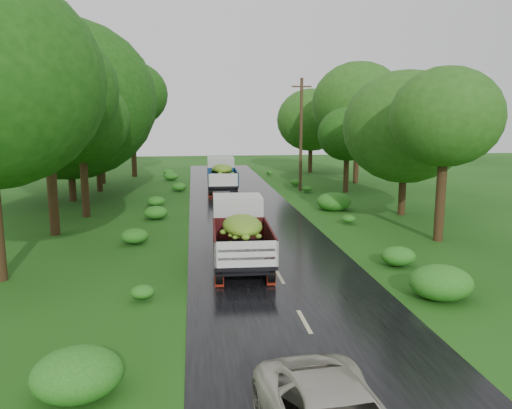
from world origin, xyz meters
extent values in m
plane|color=#143F0D|center=(0.00, 0.00, 0.00)|extent=(120.00, 120.00, 0.00)
cube|color=black|center=(0.00, 5.00, 0.01)|extent=(6.50, 80.00, 0.02)
cube|color=#BFB78C|center=(0.00, -4.00, 0.02)|extent=(0.12, 1.60, 0.00)
cube|color=#BFB78C|center=(0.00, 0.00, 0.02)|extent=(0.12, 1.60, 0.00)
cube|color=#BFB78C|center=(0.00, 4.00, 0.02)|extent=(0.12, 1.60, 0.00)
cube|color=#BFB78C|center=(0.00, 8.00, 0.02)|extent=(0.12, 1.60, 0.00)
cube|color=#BFB78C|center=(0.00, 12.00, 0.02)|extent=(0.12, 1.60, 0.00)
cube|color=#BFB78C|center=(0.00, 16.00, 0.02)|extent=(0.12, 1.60, 0.00)
cube|color=#BFB78C|center=(0.00, 20.00, 0.02)|extent=(0.12, 1.60, 0.00)
cube|color=#BFB78C|center=(0.00, 24.00, 0.02)|extent=(0.12, 1.60, 0.00)
cube|color=#BFB78C|center=(0.00, 28.00, 0.02)|extent=(0.12, 1.60, 0.00)
cube|color=#BFB78C|center=(0.00, 32.00, 0.02)|extent=(0.12, 1.60, 0.00)
cube|color=#BFB78C|center=(0.00, 36.00, 0.02)|extent=(0.12, 1.60, 0.00)
cube|color=#BFB78C|center=(0.00, 40.00, 0.02)|extent=(0.12, 1.60, 0.00)
cube|color=black|center=(-1.25, 5.40, 0.58)|extent=(1.70, 5.09, 0.25)
cylinder|color=black|center=(-2.06, 7.26, 0.45)|extent=(0.28, 0.90, 0.90)
cylinder|color=black|center=(-0.32, 7.21, 0.45)|extent=(0.28, 0.90, 0.90)
cylinder|color=black|center=(-2.15, 4.28, 0.45)|extent=(0.28, 0.90, 0.90)
cylinder|color=black|center=(-0.42, 4.23, 0.45)|extent=(0.28, 0.90, 0.90)
cylinder|color=black|center=(-2.18, 3.36, 0.45)|extent=(0.28, 0.90, 0.90)
cylinder|color=black|center=(-0.44, 3.31, 0.45)|extent=(0.28, 0.90, 0.90)
cube|color=maroon|center=(-2.19, 3.06, 0.25)|extent=(0.31, 0.05, 0.40)
cube|color=maroon|center=(-0.45, 3.01, 0.25)|extent=(0.31, 0.05, 0.40)
cube|color=silver|center=(-1.19, 7.42, 1.56)|extent=(2.03, 1.76, 1.70)
cube|color=black|center=(-1.28, 4.46, 0.78)|extent=(2.18, 3.92, 0.14)
cube|color=#490D13|center=(-2.27, 4.49, 1.28)|extent=(0.19, 3.85, 0.85)
cube|color=#490D13|center=(-0.28, 4.43, 1.28)|extent=(0.19, 3.85, 0.85)
cube|color=#490D13|center=(-1.22, 6.35, 1.28)|extent=(2.06, 0.14, 0.85)
cube|color=silver|center=(-1.34, 2.57, 1.28)|extent=(2.06, 0.14, 0.85)
ellipsoid|color=#578A19|center=(-1.28, 4.46, 1.81)|extent=(1.83, 3.29, 0.90)
cube|color=black|center=(-0.86, 24.24, 0.60)|extent=(1.69, 5.23, 0.26)
cylinder|color=black|center=(-1.72, 26.15, 0.46)|extent=(0.28, 0.93, 0.92)
cylinder|color=black|center=(0.07, 26.12, 0.46)|extent=(0.28, 0.93, 0.92)
cylinder|color=black|center=(-1.78, 23.08, 0.46)|extent=(0.28, 0.93, 0.92)
cylinder|color=black|center=(0.01, 23.04, 0.46)|extent=(0.28, 0.93, 0.92)
cylinder|color=black|center=(-1.80, 22.13, 0.46)|extent=(0.28, 0.93, 0.92)
cylinder|color=black|center=(-0.01, 22.10, 0.46)|extent=(0.28, 0.93, 0.92)
cube|color=maroon|center=(-1.81, 21.82, 0.26)|extent=(0.31, 0.04, 0.42)
cube|color=maroon|center=(-0.02, 21.78, 0.26)|extent=(0.31, 0.04, 0.42)
cube|color=silver|center=(-0.82, 26.32, 1.61)|extent=(2.07, 1.79, 1.76)
cube|color=black|center=(-0.88, 23.27, 0.80)|extent=(2.20, 4.01, 0.15)
cube|color=navy|center=(-1.91, 23.29, 1.32)|extent=(0.15, 3.97, 0.88)
cube|color=navy|center=(0.14, 23.25, 1.32)|extent=(0.15, 3.97, 0.88)
cube|color=navy|center=(-0.85, 25.22, 1.32)|extent=(2.13, 0.12, 0.88)
cube|color=silver|center=(-0.92, 21.32, 1.32)|extent=(2.13, 0.12, 0.88)
ellipsoid|color=#578A19|center=(-0.88, 23.27, 1.87)|extent=(1.85, 3.37, 0.92)
cylinder|color=#382616|center=(5.14, 24.36, 4.22)|extent=(0.24, 0.24, 8.44)
cube|color=#382616|center=(5.14, 24.36, 7.81)|extent=(1.48, 0.19, 0.11)
cylinder|color=black|center=(-9.64, 11.69, 3.87)|extent=(0.47, 0.47, 7.73)
ellipsoid|color=#14440D|center=(-9.64, 11.69, 6.81)|extent=(3.66, 3.66, 3.29)
cylinder|color=black|center=(-9.05, 16.04, 3.09)|extent=(0.43, 0.43, 6.19)
ellipsoid|color=#14440D|center=(-9.05, 16.04, 5.44)|extent=(3.27, 3.27, 2.94)
cylinder|color=black|center=(-11.07, 21.76, 3.81)|extent=(0.46, 0.46, 7.61)
ellipsoid|color=#14440D|center=(-11.07, 21.76, 6.70)|extent=(4.82, 4.82, 4.34)
cylinder|color=black|center=(-10.05, 26.01, 3.30)|extent=(0.44, 0.44, 6.60)
ellipsoid|color=#14440D|center=(-10.05, 26.01, 5.81)|extent=(4.05, 4.05, 3.65)
cylinder|color=black|center=(-10.62, 30.65, 3.91)|extent=(0.47, 0.47, 7.82)
ellipsoid|color=#14440D|center=(-10.62, 30.65, 6.88)|extent=(3.80, 3.80, 3.42)
cylinder|color=black|center=(-8.50, 35.41, 4.34)|extent=(0.49, 0.49, 8.69)
ellipsoid|color=#14440D|center=(-8.50, 35.41, 7.65)|extent=(3.66, 3.66, 3.30)
cylinder|color=black|center=(8.13, 8.29, 3.19)|extent=(0.43, 0.43, 6.38)
ellipsoid|color=#224F13|center=(8.13, 8.29, 5.61)|extent=(3.13, 3.13, 2.82)
cylinder|color=black|center=(8.97, 14.36, 2.87)|extent=(0.42, 0.42, 5.73)
ellipsoid|color=#224F13|center=(8.97, 14.36, 5.04)|extent=(3.75, 3.75, 3.38)
cylinder|color=black|center=(8.38, 23.19, 2.47)|extent=(0.40, 0.40, 4.94)
ellipsoid|color=#224F13|center=(8.38, 23.19, 4.34)|extent=(2.96, 2.96, 2.67)
cylinder|color=black|center=(10.84, 28.24, 3.77)|extent=(0.46, 0.46, 7.55)
ellipsoid|color=#224F13|center=(10.84, 28.24, 6.64)|extent=(3.94, 3.94, 3.55)
cylinder|color=black|center=(8.88, 36.86, 3.00)|extent=(0.42, 0.42, 6.00)
ellipsoid|color=#224F13|center=(8.88, 36.86, 5.28)|extent=(3.72, 3.72, 3.35)
camera|label=1|loc=(-2.97, -12.78, 5.63)|focal=35.00mm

